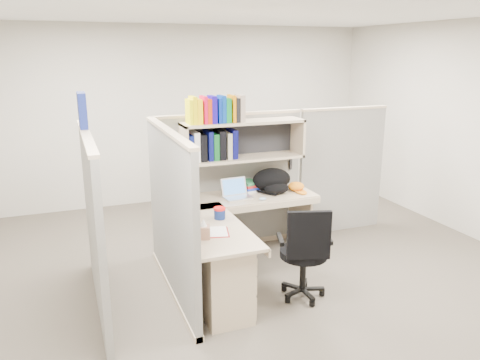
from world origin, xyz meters
name	(u,v)px	position (x,y,z in m)	size (l,w,h in m)	color
ground	(258,277)	(0.00, 0.00, 0.00)	(6.00, 6.00, 0.00)	#3D362F
room_shell	(260,125)	(0.00, 0.00, 1.62)	(6.00, 6.00, 6.00)	#ADA99C
cubicle	(211,187)	(-0.37, 0.45, 0.91)	(3.79, 1.84, 1.95)	slate
desk	(231,256)	(-0.41, -0.29, 0.44)	(1.74, 1.75, 0.73)	tan
laptop	(238,189)	(-0.03, 0.52, 0.84)	(0.30, 0.30, 0.22)	silver
backpack	(274,181)	(0.44, 0.59, 0.87)	(0.46, 0.35, 0.27)	black
orange_cap	(296,186)	(0.71, 0.54, 0.78)	(0.19, 0.22, 0.10)	orange
snack_canister	(220,213)	(-0.43, -0.04, 0.79)	(0.12, 0.12, 0.11)	navy
tissue_box	(204,229)	(-0.72, -0.46, 0.82)	(0.11, 0.11, 0.18)	#A97960
mouse	(263,199)	(0.19, 0.35, 0.75)	(0.09, 0.06, 0.03)	#92B0CF
paper_cup	(237,188)	(0.02, 0.70, 0.78)	(0.08, 0.08, 0.11)	silver
book_stack	(249,186)	(0.19, 0.75, 0.79)	(0.17, 0.24, 0.12)	gray
loose_paper	(217,231)	(-0.57, -0.35, 0.73)	(0.19, 0.25, 0.00)	white
task_chair	(304,267)	(0.23, -0.56, 0.34)	(0.54, 0.50, 0.95)	black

